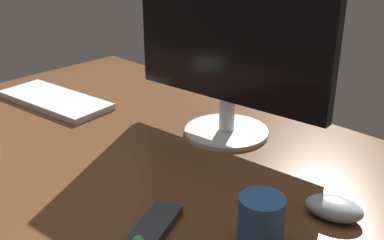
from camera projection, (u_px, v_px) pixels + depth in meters
desk at (150, 150)px, 113.11cm from camera, size 140.00×84.00×2.00cm
monitor at (229, 31)px, 109.12cm from camera, size 52.18×20.91×47.29cm
keyboard at (55, 100)px, 138.30cm from camera, size 36.87×18.42×1.77cm
computer_mouse at (334, 208)px, 85.47cm from camera, size 11.68×9.03×3.88cm
media_remote at (148, 236)px, 79.69cm from camera, size 12.08×18.91×3.17cm
coffee_mug at (261, 220)px, 78.32cm from camera, size 7.74×7.74×8.41cm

